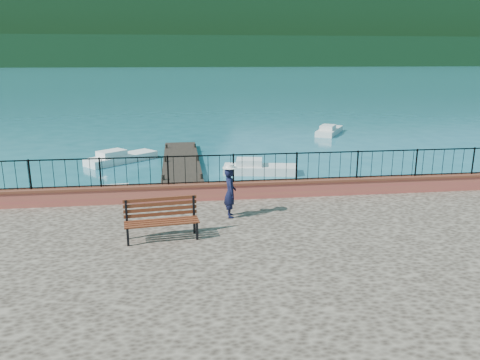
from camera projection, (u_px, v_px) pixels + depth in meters
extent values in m
plane|color=#19596B|center=(260.00, 278.00, 12.95)|extent=(2000.00, 2000.00, 0.00)
cube|color=#A3553A|center=(242.00, 190.00, 16.11)|extent=(28.00, 0.46, 0.58)
cube|color=black|center=(242.00, 168.00, 15.92)|extent=(27.00, 0.05, 0.95)
cube|color=#2D231C|center=(182.00, 172.00, 24.15)|extent=(2.00, 16.00, 0.30)
cube|color=black|center=(179.00, 52.00, 298.13)|extent=(900.00, 60.00, 18.00)
cube|color=black|center=(178.00, 35.00, 352.30)|extent=(900.00, 120.00, 44.00)
ellipsoid|color=#142D23|center=(357.00, 62.00, 577.77)|extent=(448.00, 384.00, 180.00)
cube|color=black|center=(162.00, 231.00, 12.46)|extent=(2.01, 0.81, 0.49)
cube|color=brown|center=(160.00, 208.00, 12.61)|extent=(1.95, 0.30, 0.60)
imported|color=black|center=(230.00, 193.00, 14.11)|extent=(0.38, 0.57, 1.53)
cylinder|color=white|center=(230.00, 166.00, 13.90)|extent=(0.44, 0.44, 0.12)
cube|color=silver|center=(127.00, 195.00, 19.33)|extent=(4.31, 1.85, 0.80)
cube|color=silver|center=(260.00, 166.00, 24.45)|extent=(3.97, 1.97, 0.80)
cube|color=white|center=(121.00, 155.00, 27.11)|extent=(4.08, 3.73, 0.80)
cube|color=silver|center=(330.00, 129.00, 37.07)|extent=(3.28, 4.32, 0.80)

